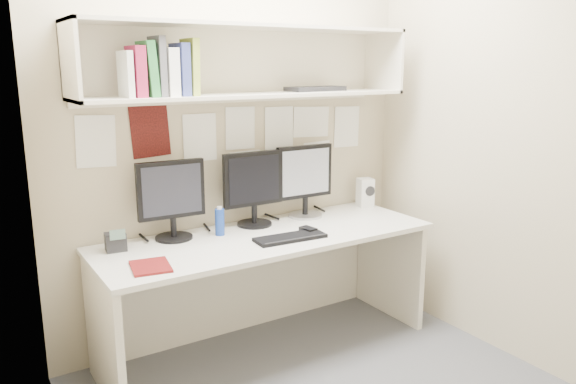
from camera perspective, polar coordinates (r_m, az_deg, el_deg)
wall_back at (r=3.48m, az=-5.20°, el=6.15°), size 2.40×0.02×2.60m
wall_front at (r=1.95m, az=22.77°, el=-0.09°), size 2.40×0.02×2.60m
wall_left at (r=2.15m, az=-21.65°, el=1.12°), size 0.02×2.00×2.60m
wall_right at (r=3.49m, az=20.81°, el=5.38°), size 0.02×2.00×2.60m
desk at (r=3.42m, az=-2.15°, el=-10.15°), size 2.00×0.70×0.73m
overhead_hutch at (r=3.33m, az=-4.22°, el=13.10°), size 2.00×0.38×0.40m
pinned_papers at (r=3.48m, az=-5.14°, el=5.32°), size 1.92×0.01×0.48m
monitor_left at (r=3.22m, az=-11.75°, el=-0.45°), size 0.39×0.21×0.45m
monitor_center at (r=3.44m, az=-3.55°, el=0.67°), size 0.39×0.22×0.46m
monitor_right at (r=3.63m, az=1.70°, el=1.42°), size 0.40×0.22×0.47m
keyboard at (r=3.20m, az=0.23°, el=-4.66°), size 0.42×0.18×0.02m
mouse at (r=3.33m, az=2.06°, el=-3.88°), size 0.08×0.11×0.03m
speaker at (r=3.95m, az=7.85°, el=-0.04°), size 0.12×0.12×0.20m
blue_bottle at (r=3.29m, az=-6.95°, el=-3.00°), size 0.05×0.05×0.17m
maroon_notebook at (r=2.85m, az=-13.79°, el=-7.36°), size 0.22×0.25×0.01m
desk_phone at (r=3.14m, az=-17.10°, el=-4.84°), size 0.12×0.11×0.13m
book_stack at (r=3.02m, az=-12.89°, el=11.99°), size 0.38×0.19×0.30m
hutch_tray at (r=3.56m, az=2.82°, el=10.43°), size 0.40×0.19×0.03m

